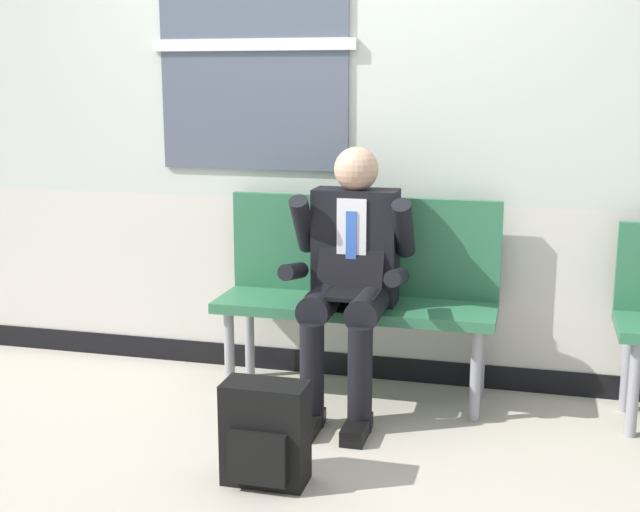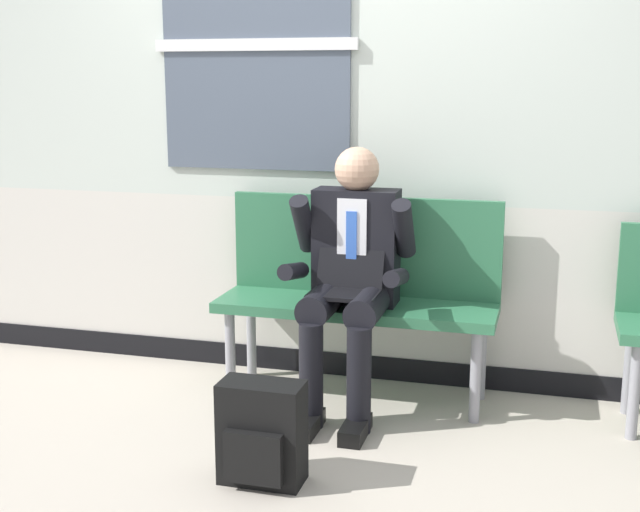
# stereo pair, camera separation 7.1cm
# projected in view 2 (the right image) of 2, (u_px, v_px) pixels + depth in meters

# --- Properties ---
(ground_plane) EXTENTS (18.00, 18.00, 0.00)m
(ground_plane) POSITION_uv_depth(u_px,v_px,m) (295.00, 407.00, 4.05)
(ground_plane) COLOR #B2A899
(station_wall) EXTENTS (5.06, 0.16, 2.67)m
(station_wall) POSITION_uv_depth(u_px,v_px,m) (324.00, 122.00, 4.29)
(station_wall) COLOR beige
(station_wall) RESTS_ON ground
(bench_with_person) EXTENTS (1.35, 0.42, 0.98)m
(bench_with_person) POSITION_uv_depth(u_px,v_px,m) (360.00, 283.00, 4.13)
(bench_with_person) COLOR #2D6B47
(bench_with_person) RESTS_ON ground
(person_seated) EXTENTS (0.57, 0.70, 1.24)m
(person_seated) POSITION_uv_depth(u_px,v_px,m) (350.00, 273.00, 3.92)
(person_seated) COLOR black
(person_seated) RESTS_ON ground
(backpack) EXTENTS (0.33, 0.21, 0.41)m
(backpack) POSITION_uv_depth(u_px,v_px,m) (261.00, 434.00, 3.26)
(backpack) COLOR black
(backpack) RESTS_ON ground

